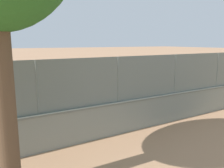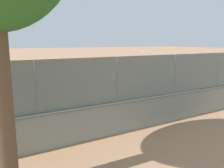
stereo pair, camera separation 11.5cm
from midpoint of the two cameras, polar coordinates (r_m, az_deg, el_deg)
name	(u,v)px [view 2 (the right image)]	position (r m, az deg, el deg)	size (l,w,h in m)	color
ground_plane	(68,84)	(21.44, -10.63, -0.05)	(260.00, 260.00, 0.00)	tan
perimeter_wall	(117,117)	(9.76, 1.57, -8.32)	(26.40, 0.98, 1.39)	gray
fence_panel_on_wall	(117,80)	(9.36, 1.62, 1.11)	(25.93, 0.72, 1.87)	slate
player_at_service_line	(146,77)	(19.48, 8.69, 1.75)	(1.02, 0.90, 1.59)	navy
player_crossing_court	(150,93)	(13.32, 9.73, -2.16)	(0.72, 1.23, 1.64)	#B2B2B2
player_baseline_waiting	(18,92)	(14.56, -22.01, -1.81)	(0.69, 1.00, 1.60)	navy
sports_ball	(156,88)	(19.47, 11.09, -0.94)	(0.13, 0.13, 0.13)	#3399D8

